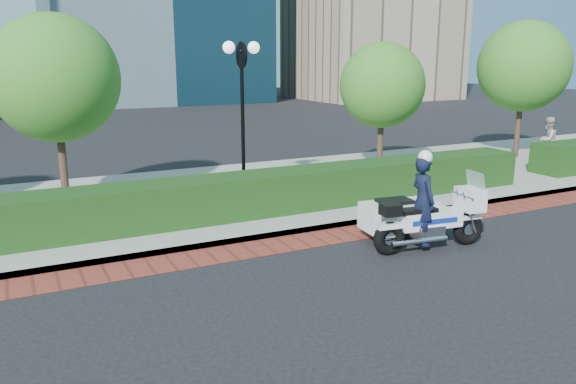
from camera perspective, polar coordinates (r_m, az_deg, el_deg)
name	(u,v)px	position (r m, az deg, el deg)	size (l,w,h in m)	color
ground	(300,270)	(10.79, 1.21, -7.96)	(120.00, 120.00, 0.00)	black
brick_strip	(267,247)	(12.05, -2.14, -5.59)	(60.00, 1.00, 0.01)	maroon
sidewalk	(201,198)	(16.07, -8.85, -0.59)	(60.00, 8.00, 0.15)	gray
hedge_main	(231,196)	(13.73, -5.83, -0.46)	(18.00, 1.20, 1.00)	#163210
lamppost	(242,95)	(15.21, -4.67, 9.75)	(1.02, 0.70, 4.21)	black
tree_b	(55,79)	(15.42, -22.60, 10.60)	(3.20, 3.20, 4.89)	#332319
tree_c	(382,85)	(19.04, 9.56, 10.64)	(2.80, 2.80, 4.30)	#332319
tree_d	(524,66)	(23.45, 22.84, 11.67)	(3.40, 3.40, 5.16)	#332319
police_motorcycle	(416,212)	(12.29, 12.90, -2.00)	(2.64, 2.00, 2.13)	black
pedestrian	(547,140)	(22.68, 24.85, 4.80)	(0.82, 0.64, 1.69)	#AEA69A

